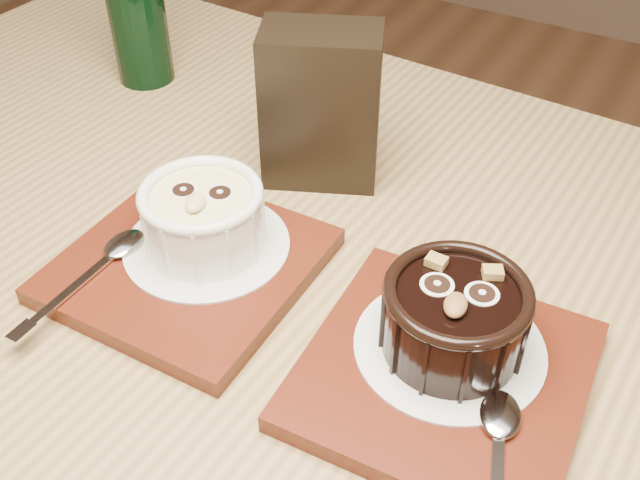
{
  "coord_description": "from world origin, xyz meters",
  "views": [
    {
      "loc": [
        0.38,
        -0.09,
        1.15
      ],
      "look_at": [
        0.18,
        0.25,
        0.81
      ],
      "focal_mm": 42.0,
      "sensor_mm": 36.0,
      "label": 1
    }
  ],
  "objects_px": {
    "ramekin_white": "(203,215)",
    "green_bottle": "(135,2)",
    "ramekin_dark": "(455,315)",
    "tray_right": "(443,375)",
    "table": "(287,386)",
    "tray_left": "(188,265)",
    "condiment_stand": "(321,107)"
  },
  "relations": [
    {
      "from": "ramekin_white",
      "to": "green_bottle",
      "type": "bearing_deg",
      "value": 115.95
    },
    {
      "from": "ramekin_white",
      "to": "ramekin_dark",
      "type": "height_order",
      "value": "ramekin_dark"
    },
    {
      "from": "ramekin_white",
      "to": "tray_right",
      "type": "distance_m",
      "value": 0.21
    },
    {
      "from": "ramekin_white",
      "to": "ramekin_dark",
      "type": "bearing_deg",
      "value": -23.42
    },
    {
      "from": "ramekin_white",
      "to": "ramekin_dark",
      "type": "relative_size",
      "value": 0.97
    },
    {
      "from": "ramekin_white",
      "to": "green_bottle",
      "type": "xyz_separation_m",
      "value": [
        -0.24,
        0.21,
        0.04
      ]
    },
    {
      "from": "table",
      "to": "ramekin_white",
      "type": "height_order",
      "value": "ramekin_white"
    },
    {
      "from": "tray_left",
      "to": "condiment_stand",
      "type": "height_order",
      "value": "condiment_stand"
    },
    {
      "from": "tray_left",
      "to": "condiment_stand",
      "type": "bearing_deg",
      "value": 82.09
    },
    {
      "from": "ramekin_dark",
      "to": "condiment_stand",
      "type": "xyz_separation_m",
      "value": [
        -0.19,
        0.15,
        0.02
      ]
    },
    {
      "from": "tray_right",
      "to": "condiment_stand",
      "type": "bearing_deg",
      "value": 138.57
    },
    {
      "from": "tray_right",
      "to": "green_bottle",
      "type": "xyz_separation_m",
      "value": [
        -0.45,
        0.23,
        0.08
      ]
    },
    {
      "from": "ramekin_white",
      "to": "condiment_stand",
      "type": "distance_m",
      "value": 0.15
    },
    {
      "from": "tray_right",
      "to": "table",
      "type": "bearing_deg",
      "value": 178.17
    },
    {
      "from": "ramekin_dark",
      "to": "green_bottle",
      "type": "relative_size",
      "value": 0.43
    },
    {
      "from": "ramekin_dark",
      "to": "green_bottle",
      "type": "bearing_deg",
      "value": 141.27
    },
    {
      "from": "tray_right",
      "to": "tray_left",
      "type": "bearing_deg",
      "value": 179.53
    },
    {
      "from": "ramekin_white",
      "to": "tray_left",
      "type": "bearing_deg",
      "value": -126.16
    },
    {
      "from": "table",
      "to": "ramekin_dark",
      "type": "xyz_separation_m",
      "value": [
        0.12,
        0.01,
        0.14
      ]
    },
    {
      "from": "table",
      "to": "ramekin_dark",
      "type": "distance_m",
      "value": 0.19
    },
    {
      "from": "tray_right",
      "to": "condiment_stand",
      "type": "distance_m",
      "value": 0.26
    },
    {
      "from": "table",
      "to": "condiment_stand",
      "type": "xyz_separation_m",
      "value": [
        -0.06,
        0.16,
        0.16
      ]
    },
    {
      "from": "ramekin_dark",
      "to": "condiment_stand",
      "type": "bearing_deg",
      "value": 128.03
    },
    {
      "from": "table",
      "to": "ramekin_white",
      "type": "bearing_deg",
      "value": 168.24
    },
    {
      "from": "green_bottle",
      "to": "ramekin_dark",
      "type": "bearing_deg",
      "value": -25.61
    },
    {
      "from": "table",
      "to": "ramekin_dark",
      "type": "relative_size",
      "value": 12.84
    },
    {
      "from": "tray_right",
      "to": "green_bottle",
      "type": "height_order",
      "value": "green_bottle"
    },
    {
      "from": "table",
      "to": "tray_right",
      "type": "relative_size",
      "value": 6.91
    },
    {
      "from": "table",
      "to": "tray_left",
      "type": "distance_m",
      "value": 0.13
    },
    {
      "from": "tray_left",
      "to": "ramekin_white",
      "type": "xyz_separation_m",
      "value": [
        0.0,
        0.02,
        0.04
      ]
    },
    {
      "from": "condiment_stand",
      "to": "tray_left",
      "type": "bearing_deg",
      "value": -97.91
    },
    {
      "from": "tray_right",
      "to": "green_bottle",
      "type": "distance_m",
      "value": 0.51
    }
  ]
}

